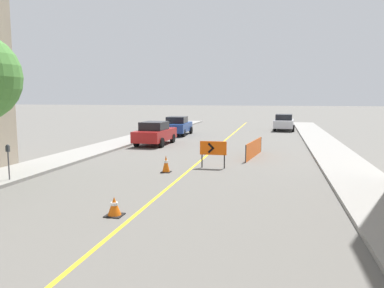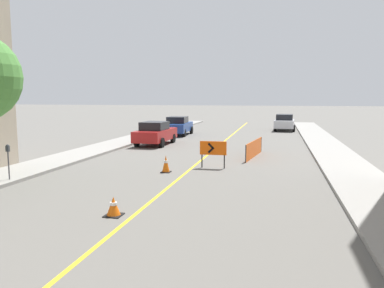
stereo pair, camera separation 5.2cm
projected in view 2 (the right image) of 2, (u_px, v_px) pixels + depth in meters
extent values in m
cube|color=gold|center=(209.00, 154.00, 21.40)|extent=(0.12, 54.61, 0.01)
cube|color=gray|center=(97.00, 149.00, 22.93)|extent=(2.39, 54.61, 0.13)
cube|color=gray|center=(337.00, 157.00, 19.86)|extent=(2.39, 54.61, 0.13)
cube|color=black|center=(114.00, 215.00, 10.30)|extent=(0.47, 0.47, 0.03)
cone|color=orange|center=(113.00, 206.00, 10.27)|extent=(0.38, 0.38, 0.50)
cylinder|color=white|center=(113.00, 204.00, 10.26)|extent=(0.20, 0.20, 0.08)
cube|color=black|center=(166.00, 172.00, 16.25)|extent=(0.41, 0.41, 0.03)
cone|color=orange|center=(166.00, 163.00, 16.20)|extent=(0.33, 0.33, 0.71)
cylinder|color=white|center=(166.00, 162.00, 16.19)|extent=(0.17, 0.17, 0.11)
cube|color=#EF560C|center=(213.00, 148.00, 17.12)|extent=(1.23, 0.08, 0.63)
cube|color=black|center=(211.00, 146.00, 17.09)|extent=(0.31, 0.03, 0.31)
cube|color=black|center=(211.00, 150.00, 17.11)|extent=(0.31, 0.03, 0.31)
cylinder|color=black|center=(202.00, 161.00, 17.31)|extent=(0.06, 0.06, 0.61)
cylinder|color=black|center=(224.00, 162.00, 17.08)|extent=(0.06, 0.06, 0.61)
cube|color=#EF560C|center=(254.00, 149.00, 20.37)|extent=(0.60, 4.00, 0.90)
cylinder|color=#262626|center=(246.00, 154.00, 18.50)|extent=(0.05, 0.05, 0.90)
cylinder|color=#262626|center=(261.00, 144.00, 22.23)|extent=(0.05, 0.05, 0.90)
cube|color=maroon|center=(156.00, 135.00, 25.58)|extent=(1.91, 4.34, 0.72)
cube|color=black|center=(155.00, 126.00, 25.29)|extent=(1.58, 1.97, 0.55)
cylinder|color=black|center=(150.00, 138.00, 27.10)|extent=(0.24, 0.65, 0.64)
cylinder|color=black|center=(173.00, 138.00, 26.72)|extent=(0.24, 0.65, 0.64)
cylinder|color=black|center=(137.00, 142.00, 24.52)|extent=(0.24, 0.65, 0.64)
cylinder|color=black|center=(162.00, 143.00, 24.14)|extent=(0.24, 0.65, 0.64)
cube|color=navy|center=(178.00, 127.00, 32.12)|extent=(2.00, 4.38, 0.72)
cube|color=black|center=(178.00, 120.00, 31.83)|extent=(1.62, 2.00, 0.55)
cylinder|color=black|center=(173.00, 130.00, 33.64)|extent=(0.25, 0.65, 0.64)
cylinder|color=black|center=(191.00, 130.00, 33.27)|extent=(0.25, 0.65, 0.64)
cylinder|color=black|center=(164.00, 132.00, 31.07)|extent=(0.25, 0.65, 0.64)
cylinder|color=black|center=(184.00, 133.00, 30.69)|extent=(0.25, 0.65, 0.64)
cube|color=#B7B7BC|center=(284.00, 123.00, 36.47)|extent=(2.02, 4.39, 0.72)
cube|color=black|center=(285.00, 117.00, 36.19)|extent=(1.63, 2.01, 0.55)
cylinder|color=black|center=(275.00, 126.00, 38.00)|extent=(0.25, 0.65, 0.64)
cylinder|color=black|center=(293.00, 126.00, 37.62)|extent=(0.25, 0.65, 0.64)
cylinder|color=black|center=(275.00, 128.00, 35.42)|extent=(0.25, 0.65, 0.64)
cylinder|color=black|center=(294.00, 128.00, 35.04)|extent=(0.25, 0.65, 0.64)
cylinder|color=#4C4C51|center=(9.00, 166.00, 14.16)|extent=(0.05, 0.05, 1.07)
cube|color=#33383D|center=(8.00, 149.00, 14.08)|extent=(0.12, 0.10, 0.22)
sphere|color=#33383D|center=(7.00, 146.00, 14.07)|extent=(0.11, 0.11, 0.11)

